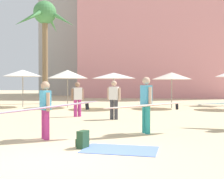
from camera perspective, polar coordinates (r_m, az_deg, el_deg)
name	(u,v)px	position (r m, az deg, el deg)	size (l,w,h in m)	color
ground	(51,160)	(6.27, -11.72, -13.25)	(120.00, 120.00, 0.00)	beige
hotel_pink	(155,31)	(37.58, 8.37, 11.11)	(17.00, 10.97, 16.16)	pink
palm_tree_left	(45,21)	(24.01, -12.87, 12.86)	(5.15, 5.14, 7.97)	brown
cafe_umbrella_0	(23,73)	(20.55, -16.89, 3.06)	(2.58, 2.58, 2.49)	gray
cafe_umbrella_1	(68,74)	(19.37, -8.61, 2.95)	(2.62, 2.62, 2.45)	gray
cafe_umbrella_3	(172,76)	(18.97, 11.48, 2.60)	(2.51, 2.51, 2.28)	gray
cafe_umbrella_6	(114,76)	(18.20, 0.36, 2.71)	(2.74, 2.74, 2.24)	gray
beach_towel	(120,150)	(7.04, 1.60, -11.56)	(1.73, 1.05, 0.01)	#6684E0
backpack	(83,140)	(7.24, -5.72, -9.64)	(0.31, 0.34, 0.42)	#25472D
person_near_left	(146,104)	(9.12, 6.62, -2.74)	(2.61, 1.83, 1.77)	teal
person_mid_right	(44,108)	(8.32, -13.07, -3.46)	(2.93, 1.84, 1.62)	#B7337F
person_far_left	(77,98)	(13.97, -6.70, -1.60)	(0.56, 0.41, 1.63)	#B7337F
person_far_right	(114,98)	(12.79, 0.38, -1.70)	(0.61, 0.30, 1.69)	#3D3D42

